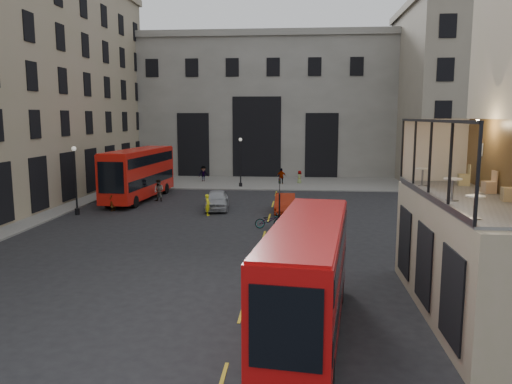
# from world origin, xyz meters

# --- Properties ---
(ground) EXTENTS (140.00, 140.00, 0.00)m
(ground) POSITION_xyz_m (0.00, 0.00, 0.00)
(ground) COLOR black
(ground) RESTS_ON ground
(host_frontage) EXTENTS (3.00, 11.00, 4.50)m
(host_frontage) POSITION_xyz_m (6.50, 0.00, 2.25)
(host_frontage) COLOR tan
(host_frontage) RESTS_ON ground
(cafe_floor) EXTENTS (3.00, 10.00, 0.10)m
(cafe_floor) POSITION_xyz_m (6.50, 0.00, 4.55)
(cafe_floor) COLOR slate
(cafe_floor) RESTS_ON host_frontage
(gateway) EXTENTS (35.00, 10.60, 18.00)m
(gateway) POSITION_xyz_m (-5.00, 47.99, 9.39)
(gateway) COLOR gray
(gateway) RESTS_ON ground
(building_right) EXTENTS (16.60, 18.60, 20.00)m
(building_right) POSITION_xyz_m (20.00, 39.97, 10.39)
(building_right) COLOR gray
(building_right) RESTS_ON ground
(pavement_far) EXTENTS (40.00, 12.00, 0.12)m
(pavement_far) POSITION_xyz_m (-6.00, 38.00, 0.06)
(pavement_far) COLOR slate
(pavement_far) RESTS_ON ground
(traffic_light_near) EXTENTS (0.16, 0.20, 3.80)m
(traffic_light_near) POSITION_xyz_m (-1.00, 12.00, 2.42)
(traffic_light_near) COLOR black
(traffic_light_near) RESTS_ON ground
(traffic_light_far) EXTENTS (0.16, 0.20, 3.80)m
(traffic_light_far) POSITION_xyz_m (-15.00, 28.00, 2.42)
(traffic_light_far) COLOR black
(traffic_light_far) RESTS_ON ground
(street_lamp_a) EXTENTS (0.36, 0.36, 5.33)m
(street_lamp_a) POSITION_xyz_m (-17.00, 18.00, 2.39)
(street_lamp_a) COLOR black
(street_lamp_a) RESTS_ON ground
(street_lamp_b) EXTENTS (0.36, 0.36, 5.33)m
(street_lamp_b) POSITION_xyz_m (-6.00, 34.00, 2.39)
(street_lamp_b) COLOR black
(street_lamp_b) RESTS_ON ground
(bus_near) EXTENTS (3.53, 10.29, 4.02)m
(bus_near) POSITION_xyz_m (0.50, -2.12, 2.26)
(bus_near) COLOR #B80C0D
(bus_near) RESTS_ON ground
(bus_far) EXTENTS (3.48, 11.79, 4.64)m
(bus_far) POSITION_xyz_m (-14.35, 25.33, 2.61)
(bus_far) COLOR red
(bus_far) RESTS_ON ground
(car_a) EXTENTS (2.37, 4.82, 1.58)m
(car_a) POSITION_xyz_m (-6.51, 21.18, 0.79)
(car_a) COLOR #A2A4AA
(car_a) RESTS_ON ground
(car_b) EXTENTS (1.59, 4.50, 1.48)m
(car_b) POSITION_xyz_m (-0.85, 20.24, 0.74)
(car_b) COLOR maroon
(car_b) RESTS_ON ground
(car_c) EXTENTS (2.12, 4.72, 1.34)m
(car_c) POSITION_xyz_m (-16.83, 25.68, 0.67)
(car_c) COLOR black
(car_c) RESTS_ON ground
(bicycle) EXTENTS (2.04, 1.03, 1.02)m
(bicycle) POSITION_xyz_m (-1.79, 14.58, 0.51)
(bicycle) COLOR gray
(bicycle) RESTS_ON ground
(cyclist) EXTENTS (0.45, 0.64, 1.67)m
(cyclist) POSITION_xyz_m (-6.77, 18.52, 0.83)
(cyclist) COLOR #FFF51A
(cyclist) RESTS_ON ground
(pedestrian_a) EXTENTS (1.16, 1.03, 1.98)m
(pedestrian_a) POSITION_xyz_m (-12.34, 24.61, 0.99)
(pedestrian_a) COLOR gray
(pedestrian_a) RESTS_ON ground
(pedestrian_b) EXTENTS (1.41, 1.19, 1.90)m
(pedestrian_b) POSITION_xyz_m (-10.79, 37.87, 0.95)
(pedestrian_b) COLOR gray
(pedestrian_b) RESTS_ON ground
(pedestrian_c) EXTENTS (1.13, 0.54, 1.86)m
(pedestrian_c) POSITION_xyz_m (-1.67, 36.34, 0.93)
(pedestrian_c) COLOR gray
(pedestrian_c) RESTS_ON ground
(pedestrian_d) EXTENTS (0.85, 0.88, 1.52)m
(pedestrian_d) POSITION_xyz_m (0.34, 37.31, 0.76)
(pedestrian_d) COLOR gray
(pedestrian_d) RESTS_ON ground
(pedestrian_e) EXTENTS (0.55, 0.70, 1.68)m
(pedestrian_e) POSITION_xyz_m (-14.79, 19.67, 0.84)
(pedestrian_e) COLOR gray
(pedestrian_e) RESTS_ON ground
(cafe_table_near) EXTENTS (0.55, 0.55, 0.69)m
(cafe_table_near) POSITION_xyz_m (5.37, -3.86, 5.06)
(cafe_table_near) COLOR silver
(cafe_table_near) RESTS_ON cafe_floor
(cafe_table_mid) EXTENTS (0.64, 0.64, 0.80)m
(cafe_table_mid) POSITION_xyz_m (5.69, -0.59, 5.13)
(cafe_table_mid) COLOR beige
(cafe_table_mid) RESTS_ON cafe_floor
(cafe_table_far) EXTENTS (0.61, 0.61, 0.76)m
(cafe_table_far) POSITION_xyz_m (5.58, 3.35, 5.10)
(cafe_table_far) COLOR beige
(cafe_table_far) RESTS_ON cafe_floor
(cafe_chair_b) EXTENTS (0.51, 0.51, 0.93)m
(cafe_chair_b) POSITION_xyz_m (7.67, -0.63, 4.88)
(cafe_chair_b) COLOR tan
(cafe_chair_b) RESTS_ON cafe_floor
(cafe_chair_c) EXTENTS (0.49, 0.49, 0.90)m
(cafe_chair_c) POSITION_xyz_m (7.67, 1.27, 4.87)
(cafe_chair_c) COLOR #DDAD7F
(cafe_chair_c) RESTS_ON cafe_floor
(cafe_chair_d) EXTENTS (0.52, 0.52, 0.93)m
(cafe_chair_d) POSITION_xyz_m (7.41, 3.51, 4.88)
(cafe_chair_d) COLOR tan
(cafe_chair_d) RESTS_ON cafe_floor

